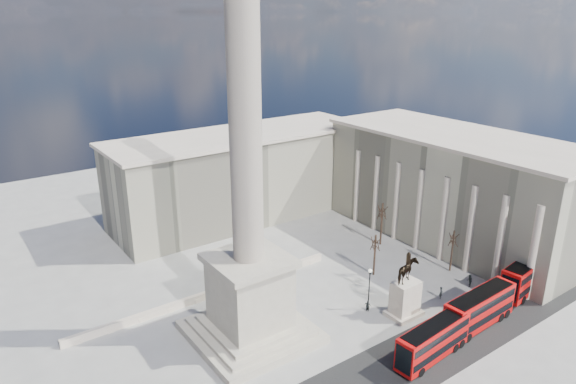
% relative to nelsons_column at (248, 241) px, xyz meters
% --- Properties ---
extents(ground, '(180.00, 180.00, 0.00)m').
position_rel_nelsons_column_xyz_m(ground, '(0.00, -5.00, -12.92)').
color(ground, '#A5A39C').
rests_on(ground, ground).
extents(nelsons_column, '(14.00, 14.00, 49.85)m').
position_rel_nelsons_column_xyz_m(nelsons_column, '(0.00, 0.00, 0.00)').
color(nelsons_column, beige).
rests_on(nelsons_column, ground).
extents(balustrade_wall, '(40.00, 0.60, 1.10)m').
position_rel_nelsons_column_xyz_m(balustrade_wall, '(0.00, 11.00, -12.37)').
color(balustrade_wall, beige).
rests_on(balustrade_wall, ground).
extents(building_east, '(19.00, 46.00, 18.60)m').
position_rel_nelsons_column_xyz_m(building_east, '(45.00, 5.00, -3.59)').
color(building_east, beige).
rests_on(building_east, ground).
extents(building_northeast, '(51.00, 17.00, 16.60)m').
position_rel_nelsons_column_xyz_m(building_northeast, '(20.00, 35.00, -4.59)').
color(building_northeast, beige).
rests_on(building_northeast, ground).
extents(red_bus_b, '(11.09, 3.37, 4.43)m').
position_rel_nelsons_column_xyz_m(red_bus_b, '(14.82, -15.96, -10.59)').
color(red_bus_b, red).
rests_on(red_bus_b, ground).
extents(red_bus_c, '(11.90, 3.18, 4.79)m').
position_rel_nelsons_column_xyz_m(red_bus_c, '(24.71, -15.16, -10.41)').
color(red_bus_c, red).
rests_on(red_bus_c, ground).
extents(red_bus_d, '(12.38, 4.21, 4.92)m').
position_rel_nelsons_column_xyz_m(red_bus_d, '(38.17, -13.83, -10.34)').
color(red_bus_d, red).
rests_on(red_bus_d, ground).
extents(victorian_lamp, '(0.52, 0.52, 6.08)m').
position_rel_nelsons_column_xyz_m(victorian_lamp, '(16.01, -4.16, -9.34)').
color(victorian_lamp, black).
rests_on(victorian_lamp, ground).
extents(equestrian_statue, '(4.50, 3.37, 9.24)m').
position_rel_nelsons_column_xyz_m(equestrian_statue, '(18.88, -7.95, -9.66)').
color(equestrian_statue, beige).
rests_on(equestrian_statue, ground).
extents(bare_tree_near, '(1.62, 1.62, 7.09)m').
position_rel_nelsons_column_xyz_m(bare_tree_near, '(34.05, -3.62, -7.33)').
color(bare_tree_near, '#332319').
rests_on(bare_tree_near, ground).
extents(bare_tree_mid, '(1.83, 1.83, 6.95)m').
position_rel_nelsons_column_xyz_m(bare_tree_mid, '(23.51, 2.39, -7.44)').
color(bare_tree_mid, '#332319').
rests_on(bare_tree_mid, ground).
extents(bare_tree_far, '(1.95, 1.95, 7.95)m').
position_rel_nelsons_column_xyz_m(bare_tree_far, '(32.19, 9.56, -6.65)').
color(bare_tree_far, '#332319').
rests_on(bare_tree_far, ground).
extents(pedestrian_walking, '(0.78, 0.73, 1.80)m').
position_rel_nelsons_column_xyz_m(pedestrian_walking, '(26.27, -8.08, -12.02)').
color(pedestrian_walking, black).
rests_on(pedestrian_walking, ground).
extents(pedestrian_standing, '(1.15, 1.10, 1.86)m').
position_rel_nelsons_column_xyz_m(pedestrian_standing, '(32.32, -8.33, -11.99)').
color(pedestrian_standing, black).
rests_on(pedestrian_standing, ground).
extents(pedestrian_crossing, '(0.83, 1.02, 1.62)m').
position_rel_nelsons_column_xyz_m(pedestrian_crossing, '(15.62, -4.47, -12.11)').
color(pedestrian_crossing, black).
rests_on(pedestrian_crossing, ground).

